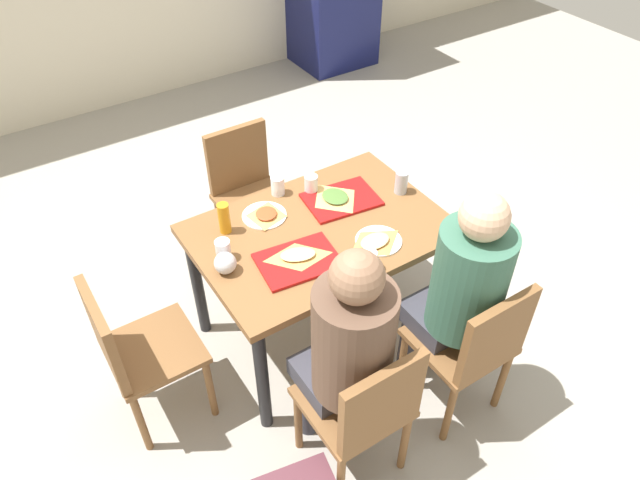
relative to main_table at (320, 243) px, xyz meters
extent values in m
cube|color=#9E998E|center=(0.00, 0.00, -0.66)|extent=(10.00, 10.00, 0.02)
cube|color=brown|center=(0.00, 0.00, 0.08)|extent=(1.20, 0.83, 0.04)
cylinder|color=black|center=(-0.54, -0.36, -0.30)|extent=(0.06, 0.06, 0.70)
cylinder|color=black|center=(0.54, -0.36, -0.30)|extent=(0.06, 0.06, 0.70)
cylinder|color=black|center=(-0.54, 0.36, -0.30)|extent=(0.06, 0.06, 0.70)
cylinder|color=black|center=(0.54, 0.36, -0.30)|extent=(0.06, 0.06, 0.70)
cube|color=brown|center=(-0.30, -0.72, -0.21)|extent=(0.40, 0.40, 0.03)
cube|color=brown|center=(-0.30, -0.90, 0.00)|extent=(0.38, 0.04, 0.40)
cylinder|color=brown|center=(-0.47, -0.55, -0.44)|extent=(0.04, 0.04, 0.42)
cylinder|color=brown|center=(-0.13, -0.55, -0.44)|extent=(0.04, 0.04, 0.42)
cylinder|color=brown|center=(-0.13, -0.89, -0.44)|extent=(0.04, 0.04, 0.42)
cube|color=brown|center=(0.30, -0.72, -0.21)|extent=(0.40, 0.40, 0.03)
cube|color=brown|center=(0.30, -0.90, 0.00)|extent=(0.38, 0.04, 0.40)
cylinder|color=brown|center=(0.13, -0.55, -0.44)|extent=(0.04, 0.04, 0.42)
cylinder|color=brown|center=(0.47, -0.55, -0.44)|extent=(0.04, 0.04, 0.42)
cylinder|color=brown|center=(0.13, -0.89, -0.44)|extent=(0.04, 0.04, 0.42)
cylinder|color=brown|center=(0.47, -0.89, -0.44)|extent=(0.04, 0.04, 0.42)
cube|color=brown|center=(0.00, 0.72, -0.21)|extent=(0.40, 0.40, 0.03)
cube|color=brown|center=(0.00, 0.90, 0.00)|extent=(0.38, 0.04, 0.40)
cylinder|color=brown|center=(0.17, 0.55, -0.44)|extent=(0.04, 0.04, 0.42)
cylinder|color=brown|center=(-0.17, 0.55, -0.44)|extent=(0.04, 0.04, 0.42)
cylinder|color=brown|center=(0.17, 0.89, -0.44)|extent=(0.04, 0.04, 0.42)
cylinder|color=brown|center=(-0.17, 0.89, -0.44)|extent=(0.04, 0.04, 0.42)
cube|color=brown|center=(-0.90, 0.00, -0.21)|extent=(0.40, 0.40, 0.03)
cube|color=brown|center=(-1.08, 0.00, 0.00)|extent=(0.04, 0.38, 0.40)
cylinder|color=brown|center=(-0.73, 0.17, -0.44)|extent=(0.04, 0.04, 0.42)
cylinder|color=brown|center=(-0.73, -0.17, -0.44)|extent=(0.04, 0.04, 0.42)
cylinder|color=brown|center=(-1.07, 0.17, -0.44)|extent=(0.04, 0.04, 0.42)
cylinder|color=brown|center=(-1.07, -0.17, -0.44)|extent=(0.04, 0.04, 0.42)
cylinder|color=#383842|center=(-0.38, -0.49, -0.42)|extent=(0.10, 0.10, 0.45)
cylinder|color=#383842|center=(-0.22, -0.49, -0.42)|extent=(0.10, 0.10, 0.45)
cube|color=#383842|center=(-0.30, -0.59, -0.15)|extent=(0.32, 0.28, 0.10)
cylinder|color=brown|center=(-0.30, -0.70, 0.16)|extent=(0.32, 0.32, 0.52)
sphere|color=#8C664C|center=(-0.30, -0.70, 0.51)|extent=(0.20, 0.20, 0.20)
cylinder|color=#383842|center=(0.22, -0.49, -0.42)|extent=(0.10, 0.10, 0.45)
cylinder|color=#383842|center=(0.38, -0.49, -0.42)|extent=(0.10, 0.10, 0.45)
cube|color=#383842|center=(0.30, -0.59, -0.15)|extent=(0.32, 0.28, 0.10)
cylinder|color=#386651|center=(0.30, -0.70, 0.16)|extent=(0.32, 0.32, 0.52)
sphere|color=#DBAD89|center=(0.30, -0.70, 0.51)|extent=(0.20, 0.20, 0.20)
cube|color=#B21414|center=(-0.21, -0.15, 0.10)|extent=(0.39, 0.30, 0.02)
cube|color=#B21414|center=(0.21, 0.12, 0.10)|extent=(0.39, 0.30, 0.02)
cylinder|color=white|center=(-0.18, 0.23, 0.10)|extent=(0.22, 0.22, 0.01)
cylinder|color=white|center=(0.18, -0.23, 0.10)|extent=(0.22, 0.22, 0.01)
pyramid|color=tan|center=(-0.20, -0.13, 0.12)|extent=(0.26, 0.21, 0.01)
ellipsoid|color=#D8C67F|center=(-0.20, -0.13, 0.13)|extent=(0.18, 0.15, 0.01)
pyramid|color=#DBAD60|center=(0.18, 0.14, 0.12)|extent=(0.19, 0.21, 0.01)
ellipsoid|color=#4C7233|center=(0.18, 0.14, 0.13)|extent=(0.13, 0.15, 0.01)
pyramid|color=tan|center=(-0.17, 0.22, 0.11)|extent=(0.21, 0.22, 0.01)
ellipsoid|color=#B74723|center=(-0.17, 0.22, 0.12)|extent=(0.15, 0.15, 0.01)
pyramid|color=#C68C47|center=(0.15, -0.24, 0.11)|extent=(0.23, 0.16, 0.01)
ellipsoid|color=#D8C67F|center=(0.15, -0.24, 0.12)|extent=(0.16, 0.11, 0.01)
cylinder|color=white|center=(-0.03, 0.35, 0.15)|extent=(0.07, 0.07, 0.10)
cylinder|color=white|center=(0.03, -0.35, 0.15)|extent=(0.07, 0.07, 0.10)
cylinder|color=white|center=(-0.48, 0.06, 0.15)|extent=(0.07, 0.07, 0.10)
cylinder|color=white|center=(0.12, 0.27, 0.15)|extent=(0.07, 0.07, 0.10)
cylinder|color=#B7BCC6|center=(0.51, 0.02, 0.16)|extent=(0.07, 0.07, 0.12)
cylinder|color=orange|center=(-0.39, 0.23, 0.18)|extent=(0.06, 0.06, 0.16)
sphere|color=silver|center=(-0.51, -0.02, 0.15)|extent=(0.10, 0.10, 0.10)
camera|label=1|loc=(-1.18, -1.83, 1.95)|focal=33.36mm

